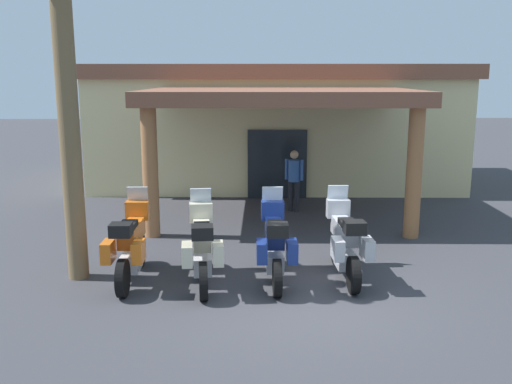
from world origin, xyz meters
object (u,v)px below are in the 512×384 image
Objects in this scene: motorcycle_silver at (345,242)px; motel_building at (275,123)px; motorcycle_orange at (130,245)px; motorcycle_blue at (275,244)px; motorcycle_cream at (202,247)px; palm_tree_roadside at (61,12)px; pedestrian at (294,176)px.

motel_building is at bearing 2.97° from motorcycle_silver.
motorcycle_orange and motorcycle_blue have the same top height.
motorcycle_cream is 1.00× the size of motorcycle_blue.
motorcycle_silver is at bearing -83.53° from motel_building.
palm_tree_roadside reaches higher than motorcycle_cream.
motorcycle_blue is (-0.62, -9.79, -1.38)m from motel_building.
motorcycle_blue is at bearing -165.03° from pedestrian.
pedestrian is (2.18, 5.48, 0.29)m from motorcycle_cream.
motorcycle_orange is 2.63m from motorcycle_blue.
motorcycle_silver is (3.95, 0.04, 0.00)m from motorcycle_orange.
motorcycle_orange is 1.00× the size of motorcycle_cream.
palm_tree_roadside reaches higher than pedestrian.
pedestrian is (-0.45, 5.26, 0.29)m from motorcycle_silver.
motorcycle_cream is at bearing -98.69° from motel_building.
pedestrian reaches higher than motorcycle_cream.
motorcycle_cream is 5.91m from pedestrian.
motorcycle_blue is at bearing -89.58° from motorcycle_cream.
pedestrian reaches higher than motorcycle_silver.
motorcycle_orange is at bearing -10.86° from palm_tree_roadside.
motorcycle_silver is (0.69, -9.69, -1.38)m from motel_building.
palm_tree_roadside is (-3.66, 0.26, 4.08)m from motorcycle_blue.
motorcycle_silver is at bearing -1.81° from palm_tree_roadside.
palm_tree_roadside is (-4.28, -9.53, 2.70)m from motel_building.
motorcycle_orange and motorcycle_silver have the same top height.
palm_tree_roadside reaches higher than motel_building.
motorcycle_silver is (1.32, 0.11, 0.00)m from motorcycle_blue.
motel_building is 9.91m from motorcycle_blue.
motorcycle_cream is (-1.94, -9.91, -1.38)m from motel_building.
pedestrian is (0.86, 5.37, 0.29)m from motorcycle_blue.
palm_tree_roadside is at bearing -111.80° from motel_building.
motorcycle_blue is 1.30× the size of pedestrian.
motorcycle_silver is 1.30× the size of pedestrian.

